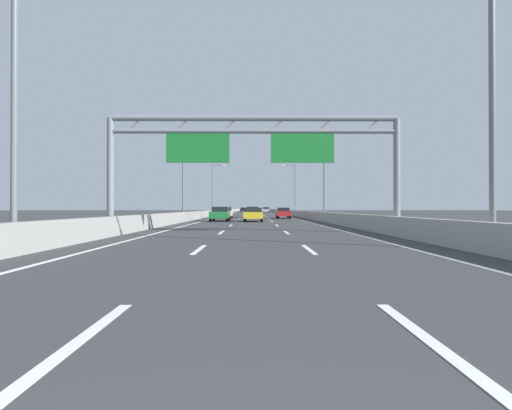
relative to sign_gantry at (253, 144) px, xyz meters
The scene contains 55 objects.
ground_plane 79.23m from the sign_gantry, 89.97° to the left, with size 260.00×260.00×0.00m, color #38383A.
lane_dash_left_0 18.14m from the sign_gantry, 95.75° to the right, with size 0.16×3.00×0.01m, color white.
lane_dash_left_1 9.84m from the sign_gantry, 101.77° to the right, with size 0.16×3.00×0.01m, color white.
lane_dash_left_2 5.14m from the sign_gantry, 161.42° to the left, with size 0.16×3.00×0.01m, color white.
lane_dash_left_3 10.86m from the sign_gantry, 100.36° to the left, with size 0.16×3.00×0.01m, color white.
lane_dash_left_4 19.28m from the sign_gantry, 95.39° to the left, with size 0.16×3.00×0.01m, color white.
lane_dash_left_5 28.06m from the sign_gantry, 93.63° to the left, with size 0.16×3.00×0.01m, color white.
lane_dash_left_6 36.94m from the sign_gantry, 92.74° to the left, with size 0.16×3.00×0.01m, color white.
lane_dash_left_7 45.87m from the sign_gantry, 92.20° to the left, with size 0.16×3.00×0.01m, color white.
lane_dash_left_8 54.83m from the sign_gantry, 91.84° to the left, with size 0.16×3.00×0.01m, color white.
lane_dash_left_9 63.79m from the sign_gantry, 91.58° to the left, with size 0.16×3.00×0.01m, color white.
lane_dash_left_10 72.77m from the sign_gantry, 91.38° to the left, with size 0.16×3.00×0.01m, color white.
lane_dash_left_11 81.75m from the sign_gantry, 91.23° to the left, with size 0.16×3.00×0.01m, color white.
lane_dash_left_12 90.73m from the sign_gantry, 91.11° to the left, with size 0.16×3.00×0.01m, color white.
lane_dash_left_13 99.72m from the sign_gantry, 91.01° to the left, with size 0.16×3.00×0.01m, color white.
lane_dash_left_14 108.71m from the sign_gantry, 90.92° to the left, with size 0.16×3.00×0.01m, color white.
lane_dash_left_15 117.70m from the sign_gantry, 90.85° to the left, with size 0.16×3.00×0.01m, color white.
lane_dash_left_16 126.69m from the sign_gantry, 90.79° to the left, with size 0.16×3.00×0.01m, color white.
lane_dash_left_17 135.69m from the sign_gantry, 90.74° to the left, with size 0.16×3.00×0.01m, color white.
lane_dash_right_0 18.15m from the sign_gantry, 83.94° to the right, with size 0.16×3.00×0.01m, color white.
lane_dash_right_1 9.85m from the sign_gantry, 77.61° to the right, with size 0.16×3.00×0.01m, color white.
lane_dash_right_2 5.17m from the sign_gantry, 17.69° to the left, with size 0.16×3.00×0.01m, color white.
lane_dash_right_3 10.88m from the sign_gantry, 79.09° to the left, with size 0.16×3.00×0.01m, color white.
lane_dash_right_4 19.29m from the sign_gantry, 84.32° to the left, with size 0.16×3.00×0.01m, color white.
lane_dash_right_5 28.06m from the sign_gantry, 86.17° to the left, with size 0.16×3.00×0.01m, color white.
lane_dash_right_6 36.95m from the sign_gantry, 87.11° to the left, with size 0.16×3.00×0.01m, color white.
lane_dash_right_7 45.88m from the sign_gantry, 87.68° to the left, with size 0.16×3.00×0.01m, color white.
lane_dash_right_8 54.83m from the sign_gantry, 88.06° to the left, with size 0.16×3.00×0.01m, color white.
lane_dash_right_9 63.80m from the sign_gantry, 88.34° to the left, with size 0.16×3.00×0.01m, color white.
lane_dash_right_10 72.77m from the sign_gantry, 88.54° to the left, with size 0.16×3.00×0.01m, color white.
lane_dash_right_11 81.75m from the sign_gantry, 88.70° to the left, with size 0.16×3.00×0.01m, color white.
lane_dash_right_12 90.73m from the sign_gantry, 88.83° to the left, with size 0.16×3.00×0.01m, color white.
lane_dash_right_13 99.72m from the sign_gantry, 88.94° to the left, with size 0.16×3.00×0.01m, color white.
lane_dash_right_14 108.71m from the sign_gantry, 89.03° to the left, with size 0.16×3.00×0.01m, color white.
lane_dash_right_15 117.70m from the sign_gantry, 89.10° to the left, with size 0.16×3.00×0.01m, color white.
lane_dash_right_16 126.69m from the sign_gantry, 89.16° to the left, with size 0.16×3.00×0.01m, color white.
lane_dash_right_17 135.69m from the sign_gantry, 89.22° to the left, with size 0.16×3.00×0.01m, color white.
edge_line_left 67.46m from the sign_gantry, 94.43° to the left, with size 0.16×176.00×0.01m, color white.
edge_line_right 67.47m from the sign_gantry, 85.49° to the left, with size 0.16×176.00×0.01m, color white.
barrier_left 89.46m from the sign_gantry, 94.40° to the left, with size 0.45×220.00×0.95m.
barrier_right 89.46m from the sign_gantry, 85.54° to the left, with size 0.45×220.00×0.95m.
sign_gantry is the anchor object (origin of this frame).
streetlamp_left_near 11.43m from the sign_gantry, 130.53° to the right, with size 2.58×0.28×9.50m.
streetlamp_right_near 11.49m from the sign_gantry, 49.11° to the right, with size 2.58×0.28×9.50m.
streetlamp_left_mid 23.32m from the sign_gantry, 108.55° to the left, with size 2.58×0.28×9.50m.
streetlamp_right_mid 23.35m from the sign_gantry, 71.23° to the left, with size 2.58×0.28×9.50m.
streetlamp_left_far 53.40m from the sign_gantry, 97.99° to the left, with size 2.58×0.28×9.50m.
streetlamp_right_far 53.42m from the sign_gantry, 81.91° to the left, with size 2.58×0.28×9.50m.
green_car 20.37m from the sign_gantry, 99.87° to the left, with size 1.84×4.51×1.48m.
white_car 30.78m from the sign_gantry, 96.86° to the left, with size 1.71×4.36×1.50m.
black_car 115.60m from the sign_gantry, 91.83° to the left, with size 1.83×4.35×1.47m.
red_car 30.46m from the sign_gantry, 82.70° to the left, with size 1.71×4.30×1.40m.
orange_car 36.04m from the sign_gantry, 90.25° to the left, with size 1.82×4.18×1.53m.
yellow_car 19.12m from the sign_gantry, 90.03° to the left, with size 1.87×4.15×1.38m.
silver_car 90.51m from the sign_gantry, 87.84° to the left, with size 1.87×4.38×1.56m.
Camera 1 is at (-0.01, -0.63, 1.37)m, focal length 28.11 mm.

